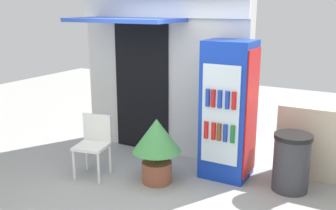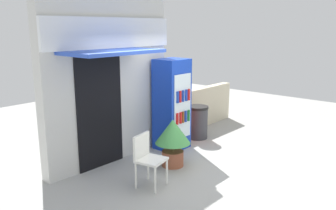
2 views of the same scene
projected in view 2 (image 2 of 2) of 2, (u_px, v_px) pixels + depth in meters
name	position (u px, v px, depth m)	size (l,w,h in m)	color
ground	(197.00, 172.00, 6.42)	(16.00, 16.00, 0.00)	#A3A39E
storefront_building	(109.00, 79.00, 6.67)	(2.93, 1.18, 3.20)	silver
drink_cooler	(172.00, 104.00, 7.51)	(0.68, 0.63, 1.97)	#1438B2
plastic_chair	(147.00, 156.00, 5.78)	(0.52, 0.51, 0.89)	white
potted_plant_near_shop	(173.00, 137.00, 6.59)	(0.68, 0.68, 0.93)	#995138
trash_bin	(198.00, 122.00, 8.30)	(0.50, 0.50, 0.79)	#38383D
stone_boundary_wall	(201.00, 107.00, 9.28)	(2.45, 0.22, 1.04)	beige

